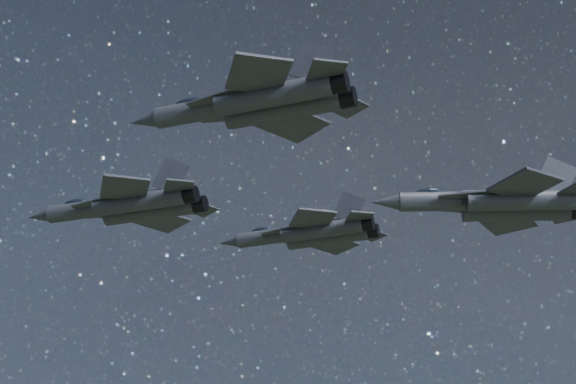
# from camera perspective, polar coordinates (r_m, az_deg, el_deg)

# --- Properties ---
(jet_lead) EXTENTS (17.31, 12.22, 4.38)m
(jet_lead) POSITION_cam_1_polar(r_m,az_deg,el_deg) (76.33, -10.16, -0.88)
(jet_lead) COLOR #30333C
(jet_left) EXTENTS (16.79, 11.78, 4.24)m
(jet_left) POSITION_cam_1_polar(r_m,az_deg,el_deg) (84.56, 1.55, -2.66)
(jet_left) COLOR #30333C
(jet_right) EXTENTS (17.04, 11.96, 4.30)m
(jet_right) POSITION_cam_1_polar(r_m,az_deg,el_deg) (59.80, -1.84, 5.82)
(jet_right) COLOR #30333C
(jet_slot) EXTENTS (17.91, 12.28, 4.50)m
(jet_slot) POSITION_cam_1_polar(r_m,az_deg,el_deg) (71.90, 13.57, -0.71)
(jet_slot) COLOR #30333C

